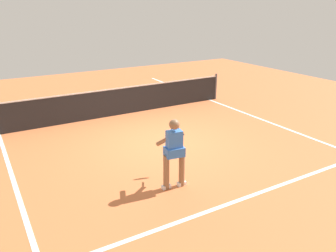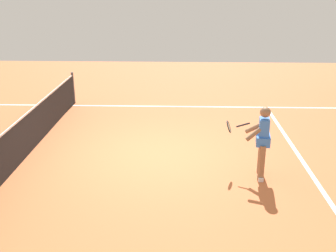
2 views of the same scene
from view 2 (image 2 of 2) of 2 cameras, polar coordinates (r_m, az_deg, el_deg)
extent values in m
plane|color=#C66638|center=(9.59, -2.03, -4.21)|extent=(23.72, 23.72, 0.00)
cube|color=white|center=(9.98, 18.33, -4.25)|extent=(7.99, 0.10, 0.01)
cube|color=white|center=(13.33, -0.88, 2.83)|extent=(0.10, 16.25, 0.01)
cylinder|color=#4C4C51|center=(13.95, -13.40, 5.33)|extent=(0.08, 0.08, 1.07)
cube|color=#232326|center=(10.08, -19.51, -1.26)|extent=(8.51, 0.02, 0.95)
cube|color=white|center=(9.92, -19.83, 1.41)|extent=(8.51, 0.02, 0.04)
cylinder|color=#8C6647|center=(8.50, 13.23, -5.19)|extent=(0.13, 0.13, 0.78)
cylinder|color=#8C6647|center=(8.83, 13.14, -4.21)|extent=(0.13, 0.13, 0.78)
cube|color=white|center=(8.65, 13.05, -7.29)|extent=(0.20, 0.10, 0.08)
cube|color=white|center=(8.97, 12.96, -6.25)|extent=(0.20, 0.10, 0.08)
cube|color=#3875D6|center=(8.42, 13.53, -0.66)|extent=(0.35, 0.24, 0.52)
cube|color=#3875D6|center=(8.49, 13.42, -1.93)|extent=(0.44, 0.33, 0.20)
sphere|color=#8C6647|center=(8.29, 13.75, 1.93)|extent=(0.22, 0.22, 0.22)
cylinder|color=#8C6647|center=(8.26, 12.55, -0.83)|extent=(0.22, 0.48, 0.37)
cylinder|color=#8C6647|center=(8.54, 12.49, -0.13)|extent=(0.34, 0.45, 0.37)
cylinder|color=black|center=(8.73, 10.67, 0.15)|extent=(0.08, 0.30, 0.14)
torus|color=black|center=(8.74, 8.68, -0.10)|extent=(0.30, 0.16, 0.28)
cylinder|color=beige|center=(8.74, 8.68, -0.10)|extent=(0.25, 0.12, 0.23)
camera|label=1|loc=(8.43, 62.03, 8.28)|focal=36.12mm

